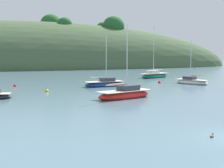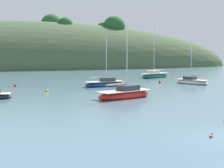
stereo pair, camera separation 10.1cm
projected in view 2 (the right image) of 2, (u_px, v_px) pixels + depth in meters
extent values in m
ellipsoid|color=#425638|center=(36.00, 68.00, 104.03)|extent=(150.00, 36.00, 30.69)
ellipsoid|color=#235628|center=(52.00, 24.00, 107.70)|extent=(7.36, 6.69, 6.69)
ellipsoid|color=#235628|center=(65.00, 24.00, 101.60)|extent=(4.97, 4.52, 4.52)
ellipsoid|color=#235628|center=(104.00, 28.00, 110.48)|extent=(4.90, 4.45, 4.45)
ellipsoid|color=#235628|center=(114.00, 26.00, 107.91)|extent=(7.58, 6.89, 6.89)
ellipsoid|color=navy|center=(105.00, 85.00, 44.69)|extent=(6.29, 2.86, 0.97)
cube|color=beige|center=(105.00, 81.00, 44.65)|extent=(5.78, 2.63, 0.06)
cube|color=#333842|center=(108.00, 79.00, 44.85)|extent=(2.10, 1.59, 0.54)
cylinder|color=silver|center=(106.00, 58.00, 44.48)|extent=(0.09, 0.09, 6.61)
cylinder|color=silver|center=(98.00, 77.00, 44.13)|extent=(2.53, 0.41, 0.07)
ellipsoid|color=white|center=(192.00, 82.00, 48.43)|extent=(3.71, 5.92, 0.90)
cube|color=beige|center=(192.00, 80.00, 48.40)|extent=(3.41, 5.45, 0.06)
cube|color=#333842|center=(190.00, 78.00, 48.71)|extent=(1.78, 2.11, 0.51)
cylinder|color=silver|center=(191.00, 60.00, 48.32)|extent=(0.09, 0.09, 6.09)
cylinder|color=silver|center=(197.00, 76.00, 47.65)|extent=(0.87, 2.24, 0.07)
ellipsoid|color=tan|center=(197.00, 76.00, 47.65)|extent=(0.96, 2.19, 0.20)
ellipsoid|color=red|center=(124.00, 95.00, 32.70)|extent=(6.95, 4.13, 1.05)
cube|color=beige|center=(124.00, 91.00, 32.65)|extent=(6.39, 3.80, 0.06)
cube|color=#333842|center=(128.00, 88.00, 32.95)|extent=(2.45, 2.02, 0.57)
cylinder|color=silver|center=(127.00, 58.00, 32.53)|extent=(0.09, 0.09, 6.90)
cylinder|color=silver|center=(117.00, 85.00, 31.94)|extent=(2.66, 0.90, 0.07)
ellipsoid|color=tan|center=(117.00, 84.00, 31.94)|extent=(2.59, 0.99, 0.20)
ellipsoid|color=#196B56|center=(155.00, 76.00, 61.65)|extent=(7.60, 5.13, 1.16)
cube|color=beige|center=(155.00, 73.00, 61.60)|extent=(6.99, 4.72, 0.06)
cube|color=beige|center=(153.00, 72.00, 61.17)|extent=(2.75, 2.38, 0.60)
cylinder|color=silver|center=(154.00, 50.00, 60.91)|extent=(0.09, 0.09, 9.29)
cylinder|color=silver|center=(159.00, 70.00, 62.32)|extent=(2.81, 1.27, 0.07)
sphere|color=yellow|center=(47.00, 91.00, 38.16)|extent=(0.44, 0.44, 0.44)
cylinder|color=black|center=(47.00, 89.00, 38.13)|extent=(0.04, 0.04, 0.10)
sphere|color=red|center=(15.00, 86.00, 44.47)|extent=(0.44, 0.44, 0.44)
cylinder|color=black|center=(15.00, 84.00, 44.44)|extent=(0.04, 0.04, 0.10)
sphere|color=red|center=(160.00, 82.00, 50.04)|extent=(0.44, 0.44, 0.44)
cylinder|color=black|center=(160.00, 81.00, 50.02)|extent=(0.04, 0.04, 0.10)
sphere|color=#1E4723|center=(224.00, 121.00, 20.85)|extent=(0.09, 0.09, 0.09)
cone|color=gold|center=(224.00, 121.00, 20.80)|extent=(0.06, 0.05, 0.04)
ellipsoid|color=brown|center=(211.00, 136.00, 17.23)|extent=(0.38, 0.34, 0.16)
sphere|color=#1E4723|center=(212.00, 134.00, 17.33)|extent=(0.09, 0.09, 0.09)
cone|color=gold|center=(212.00, 134.00, 17.39)|extent=(0.06, 0.06, 0.04)
cone|color=brown|center=(210.00, 136.00, 17.10)|extent=(0.10, 0.10, 0.08)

